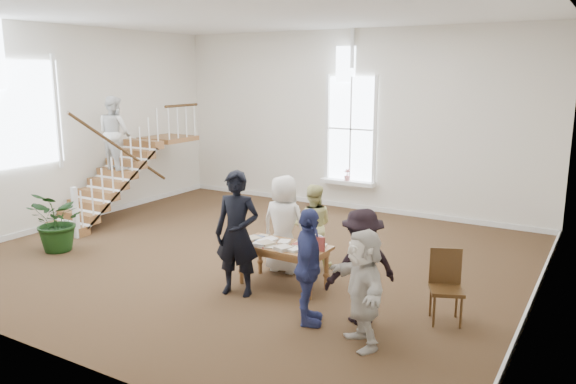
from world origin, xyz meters
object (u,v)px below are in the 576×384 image
Objects in this scene: side_chair at (446,281)px; woman_cluster_a at (308,267)px; woman_cluster_b at (362,266)px; elderly_woman at (284,224)px; library_table at (282,249)px; floor_plant at (59,221)px; person_yellow at (313,226)px; police_officer at (237,234)px; woman_cluster_c at (363,288)px.

woman_cluster_a is at bearing -169.82° from side_chair.
side_chair is at bearing -79.93° from woman_cluster_a.
side_chair is at bearing 163.23° from woman_cluster_b.
library_table is at bearing 116.50° from elderly_woman.
library_table is at bearing 7.99° from floor_plant.
library_table is 1.75m from woman_cluster_b.
person_yellow is at bearing -122.97° from elderly_woman.
woman_cluster_b is (0.60, 0.45, -0.01)m from woman_cluster_a.
police_officer is 1.54m from woman_cluster_a.
person_yellow is at bearing -94.35° from woman_cluster_b.
woman_cluster_b reaches higher than woman_cluster_c.
woman_cluster_c is (0.30, -0.65, -0.04)m from woman_cluster_b.
library_table is 0.93× the size of woman_cluster_b.
person_yellow is (-0.03, 1.11, 0.12)m from library_table.
woman_cluster_c reaches higher than library_table.
elderly_woman is 1.11× the size of woman_cluster_c.
person_yellow is 0.91× the size of woman_cluster_a.
woman_cluster_a is (1.05, -1.02, 0.20)m from library_table.
floor_plant reaches higher than library_table.
floor_plant is (-6.35, -0.09, -0.21)m from woman_cluster_b.
floor_plant is (-4.37, -1.27, -0.26)m from elderly_woman.
side_chair is at bearing 134.85° from person_yellow.
woman_cluster_b is at bearing 0.79° from floor_plant.
person_yellow is at bearing 20.76° from floor_plant.
woman_cluster_c is 1.49m from side_chair.
floor_plant is 7.40m from side_chair.
woman_cluster_c reaches higher than side_chair.
woman_cluster_b reaches higher than person_yellow.
police_officer reaches higher than library_table.
person_yellow reaches higher than side_chair.
elderly_woman is 3.05m from side_chair.
person_yellow is 2.39m from woman_cluster_a.
floor_plant is 1.18× the size of side_chair.
library_table is 0.73m from elderly_woman.
elderly_woman is (0.10, 1.25, -0.13)m from police_officer.
police_officer is 4.29m from floor_plant.
woman_cluster_a is at bearing -27.81° from police_officer.
person_yellow is 2.38m from woman_cluster_b.
side_chair is (3.09, 0.71, -0.41)m from police_officer.
library_table is 1.48m from woman_cluster_a.
side_chair is (7.36, 0.73, -0.03)m from floor_plant.
floor_plant is at bearing 167.08° from police_officer.
person_yellow reaches higher than floor_plant.
woman_cluster_b reaches higher than floor_plant.
woman_cluster_a is at bearing -3.61° from floor_plant.
woman_cluster_a reaches higher than woman_cluster_c.
police_officer reaches higher than elderly_woman.
floor_plant is (-6.65, 0.56, -0.17)m from woman_cluster_c.
elderly_woman reaches higher than floor_plant.
library_table is 2.30m from woman_cluster_c.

